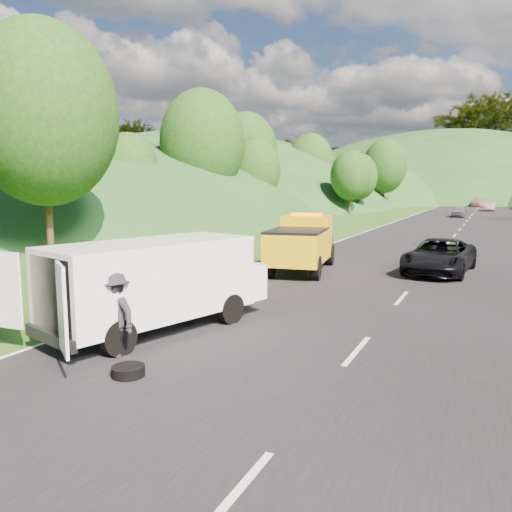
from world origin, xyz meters
The scene contains 15 objects.
ground centered at (0.00, 0.00, 0.00)m, with size 320.00×320.00×0.00m, color #38661E.
road_surface centered at (3.00, 40.00, 0.01)m, with size 14.00×200.00×0.02m, color black.
tree_line_left centered at (-19.00, 60.00, 0.00)m, with size 14.00×140.00×14.00m, color #2B5A1A, non-canonical shape.
hills_backdrop centered at (6.50, 134.70, 0.00)m, with size 201.00×288.60×44.00m, color #2D5B23, non-canonical shape.
tow_truck centered at (-1.96, 7.77, 1.24)m, with size 3.10×6.19×2.54m.
white_van centered at (-2.12, -2.54, 1.34)m, with size 4.59×7.17×2.36m.
woman centered at (-3.56, 0.41, 0.00)m, with size 0.59×0.43×1.63m, color silver.
child centered at (-2.72, -0.80, 0.00)m, with size 0.52×0.41×1.07m, color #A3A95A.
worker centered at (-1.76, -4.62, 0.00)m, with size 1.22×0.70×1.90m, color black.
suitcase centered at (-4.37, 1.31, 0.29)m, with size 0.36×0.20×0.57m, color #615B48.
spare_tire centered at (-0.70, -5.46, 0.00)m, with size 0.66×0.66×0.20m, color black.
passing_suv centered at (3.62, 9.75, 0.00)m, with size 2.45×5.31×1.48m, color black.
dist_car_a centered at (1.66, 53.35, 0.00)m, with size 1.61×4.00×1.36m, color #515156.
dist_car_b centered at (4.95, 71.72, 0.00)m, with size 1.39×3.99×1.31m, color #80556A.
dist_car_c centered at (2.79, 88.79, 0.00)m, with size 2.19×5.39×1.56m, color #A55952.
Camera 1 is at (5.65, -12.90, 3.74)m, focal length 35.00 mm.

